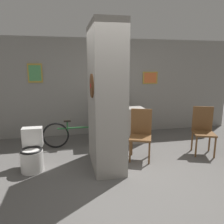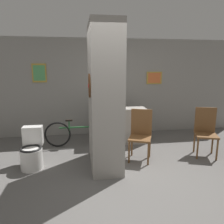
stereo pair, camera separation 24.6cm
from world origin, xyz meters
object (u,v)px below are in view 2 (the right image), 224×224
Objects in this scene: toilet at (32,152)px; bicycle at (81,133)px; chair_near_pillar at (141,133)px; bottle_tall at (115,104)px; chair_by_doorway at (206,130)px.

bicycle is at bearing 47.34° from toilet.
bottle_tall is (-0.35, 1.04, 0.43)m from chair_near_pillar.
chair_by_doorway is at bearing 21.65° from chair_near_pillar.
toilet is 0.44× the size of bicycle.
bicycle is 1.07m from bottle_tall.
toilet is at bearing -132.66° from bicycle.
toilet is 0.73× the size of chair_by_doorway.
toilet is at bearing -147.69° from bottle_tall.
bicycle is at bearing 164.09° from chair_near_pillar.
chair_by_doorway is at bearing 1.00° from toilet.
bicycle is (-2.60, 0.95, -0.23)m from chair_by_doorway.
chair_near_pillar is 1.52m from bicycle.
chair_by_doorway is 0.60× the size of bicycle.
chair_near_pillar and chair_by_doorway have the same top height.
toilet is 3.54m from chair_by_doorway.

